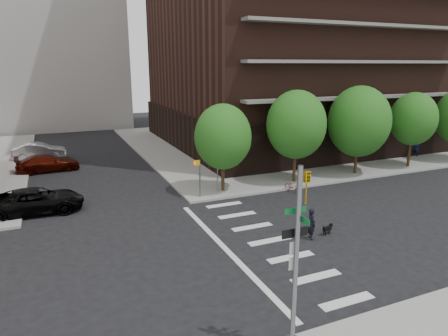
{
  "coord_description": "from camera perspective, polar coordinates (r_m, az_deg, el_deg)",
  "views": [
    {
      "loc": [
        -6.83,
        -16.64,
        8.9
      ],
      "look_at": [
        3.0,
        6.0,
        2.5
      ],
      "focal_mm": 32.0,
      "sensor_mm": 36.0,
      "label": 1
    }
  ],
  "objects": [
    {
      "name": "pedestrian_far",
      "position": [
        43.46,
        25.77,
        2.52
      ],
      "size": [
        0.93,
        0.83,
        1.57
      ],
      "primitive_type": "imported",
      "rotation": [
        0.0,
        0.0,
        -1.21
      ],
      "color": "#141951",
      "rests_on": "sidewalk_ne"
    },
    {
      "name": "scooter",
      "position": [
        29.09,
        9.83,
        -2.64
      ],
      "size": [
        0.91,
        1.66,
        0.83
      ],
      "primitive_type": "imported",
      "rotation": [
        0.0,
        0.0,
        0.24
      ],
      "color": "maroon",
      "rests_on": "ground"
    },
    {
      "name": "tree_c",
      "position": [
        34.25,
        18.73,
        6.3
      ],
      "size": [
        5.0,
        5.0,
        6.8
      ],
      "color": "#301E11",
      "rests_on": "sidewalk_ne"
    },
    {
      "name": "parked_car_silver",
      "position": [
        42.59,
        -24.87,
        2.21
      ],
      "size": [
        1.88,
        4.9,
        1.59
      ],
      "primitive_type": "imported",
      "rotation": [
        0.0,
        0.0,
        1.53
      ],
      "color": "#B1B2B8",
      "rests_on": "ground"
    },
    {
      "name": "crosswalk",
      "position": [
        20.92,
        4.64,
        -10.68
      ],
      "size": [
        3.85,
        13.0,
        0.01
      ],
      "color": "silver",
      "rests_on": "ground"
    },
    {
      "name": "dog_walker",
      "position": [
        21.53,
        12.39,
        -7.8
      ],
      "size": [
        0.68,
        0.51,
        1.68
      ],
      "primitive_type": "imported",
      "rotation": [
        0.0,
        0.0,
        1.38
      ],
      "color": "black",
      "rests_on": "ground"
    },
    {
      "name": "tree_b",
      "position": [
        30.56,
        10.29,
        6.11
      ],
      "size": [
        4.5,
        4.5,
        6.65
      ],
      "color": "#301E11",
      "rests_on": "sidewalk_ne"
    },
    {
      "name": "parked_car_black",
      "position": [
        27.22,
        -25.27,
        -4.27
      ],
      "size": [
        2.74,
        5.65,
        1.55
      ],
      "primitive_type": "imported",
      "rotation": [
        0.0,
        0.0,
        1.54
      ],
      "color": "black",
      "rests_on": "ground"
    },
    {
      "name": "traffic_signal",
      "position": [
        12.75,
        10.24,
        -14.83
      ],
      "size": [
        0.9,
        0.75,
        6.0
      ],
      "color": "slate",
      "rests_on": "sidewalk_s"
    },
    {
      "name": "tree_a",
      "position": [
        27.8,
        -0.16,
        4.48
      ],
      "size": [
        4.0,
        4.0,
        5.9
      ],
      "color": "#301E11",
      "rests_on": "sidewalk_ne"
    },
    {
      "name": "tree_d",
      "position": [
        38.52,
        25.42,
        6.35
      ],
      "size": [
        4.0,
        4.0,
        6.2
      ],
      "color": "#301E11",
      "rests_on": "sidewalk_ne"
    },
    {
      "name": "ground",
      "position": [
        20.07,
        -1.06,
        -11.79
      ],
      "size": [
        120.0,
        120.0,
        0.0
      ],
      "primitive_type": "plane",
      "color": "black",
      "rests_on": "ground"
    },
    {
      "name": "parked_car_maroon",
      "position": [
        37.36,
        -23.87,
        0.66
      ],
      "size": [
        2.44,
        5.23,
        1.48
      ],
      "primitive_type": "imported",
      "rotation": [
        0.0,
        0.0,
        1.65
      ],
      "color": "#3A0A04",
      "rests_on": "ground"
    },
    {
      "name": "dog",
      "position": [
        22.48,
        14.58,
        -8.34
      ],
      "size": [
        0.66,
        0.28,
        0.55
      ],
      "rotation": [
        0.0,
        0.0,
        0.21
      ],
      "color": "black",
      "rests_on": "ground"
    },
    {
      "name": "sidewalk_ne",
      "position": [
        49.35,
        10.63,
        3.99
      ],
      "size": [
        39.0,
        33.0,
        0.15
      ],
      "primitive_type": "cube",
      "color": "gray",
      "rests_on": "ground"
    },
    {
      "name": "pedestrian_signal",
      "position": [
        27.14,
        -2.94,
        -0.53
      ],
      "size": [
        2.18,
        0.67,
        2.6
      ],
      "color": "slate",
      "rests_on": "sidewalk_ne"
    }
  ]
}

